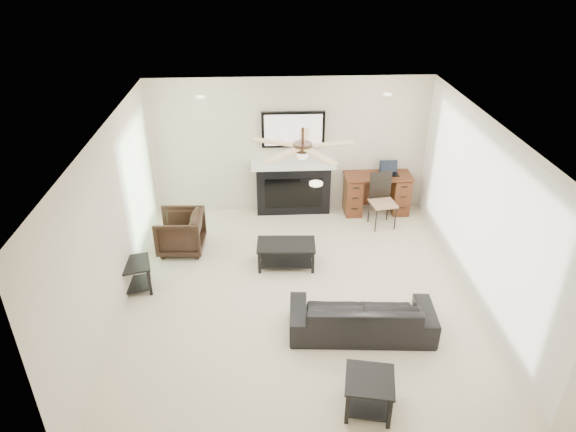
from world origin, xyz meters
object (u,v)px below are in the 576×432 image
sofa (362,315)px  coffee_table (286,255)px  fireplace_unit (293,165)px  armchair (180,232)px  desk (376,193)px

sofa → coffee_table: sofa is taller
fireplace_unit → armchair: bearing=-147.2°
fireplace_unit → desk: (1.54, -0.06, -0.57)m
coffee_table → sofa: bearing=-57.8°
sofa → desk: (0.87, 3.33, 0.11)m
sofa → fireplace_unit: (-0.68, 3.39, 0.68)m
coffee_table → desk: 2.48m
desk → fireplace_unit: bearing=177.6°
sofa → coffee_table: (-0.90, 1.60, -0.07)m
armchair → desk: desk is taller
fireplace_unit → desk: fireplace_unit is taller
armchair → coffee_table: (1.70, -0.55, -0.14)m
sofa → desk: desk is taller
sofa → fireplace_unit: 3.52m
fireplace_unit → desk: size_ratio=1.57×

